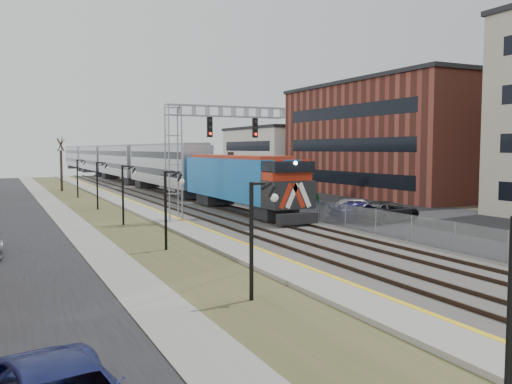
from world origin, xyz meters
TOP-DOWN VIEW (x-y plane):
  - sidewalk at (-7.00, 35.00)m, footprint 2.00×120.00m
  - grass_median at (-4.00, 35.00)m, footprint 4.00×120.00m
  - platform at (-1.00, 35.00)m, footprint 2.00×120.00m
  - ballast_bed at (4.00, 35.00)m, footprint 8.00×120.00m
  - parking_lot at (16.00, 35.00)m, footprint 16.00×120.00m
  - platform_edge at (-0.12, 35.00)m, footprint 0.24×120.00m
  - track_near at (2.00, 35.00)m, footprint 1.58×120.00m
  - track_far at (5.50, 35.00)m, footprint 1.58×120.00m
  - train at (5.50, 77.27)m, footprint 3.00×108.65m
  - signal_gantry at (1.22, 27.99)m, footprint 9.00×1.07m
  - lampposts at (-4.00, 18.29)m, footprint 0.14×62.14m
  - fence at (8.20, 35.00)m, footprint 0.04×120.00m
  - buildings_east at (30.00, 31.18)m, footprint 16.00×76.00m
  - car_lot_c at (12.87, 21.69)m, footprint 5.55×3.35m
  - car_lot_d at (11.45, 22.78)m, footprint 4.61×1.94m
  - car_lot_e at (12.43, 24.50)m, footprint 4.67×2.88m
  - car_lot_f at (12.75, 34.11)m, footprint 5.05×3.32m

SIDE VIEW (x-z plane):
  - parking_lot at x=16.00m, z-range 0.00..0.04m
  - grass_median at x=-4.00m, z-range 0.00..0.06m
  - sidewalk at x=-7.00m, z-range 0.00..0.08m
  - ballast_bed at x=4.00m, z-range 0.00..0.20m
  - platform at x=-1.00m, z-range 0.00..0.24m
  - platform_edge at x=-0.12m, z-range 0.24..0.25m
  - track_near at x=2.00m, z-range 0.20..0.35m
  - track_far at x=5.50m, z-range 0.20..0.35m
  - car_lot_d at x=11.45m, z-range 0.00..1.33m
  - car_lot_c at x=12.87m, z-range 0.00..1.44m
  - car_lot_e at x=12.43m, z-range 0.00..1.48m
  - car_lot_f at x=12.75m, z-range 0.00..1.57m
  - fence at x=8.20m, z-range 0.00..1.60m
  - lampposts at x=-4.00m, z-range 0.00..4.00m
  - train at x=5.50m, z-range 0.28..5.60m
  - signal_gantry at x=1.22m, z-range 1.51..9.66m
  - buildings_east at x=30.00m, z-range -1.19..13.81m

